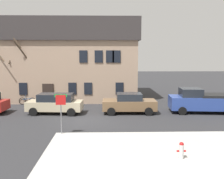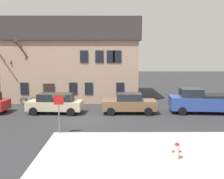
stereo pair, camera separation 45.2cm
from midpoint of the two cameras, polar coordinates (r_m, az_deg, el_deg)
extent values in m
plane|color=#2D2D30|center=(19.20, -6.10, -6.94)|extent=(120.00, 120.00, 0.00)
cube|color=#B7B5AD|center=(12.82, 10.26, -14.33)|extent=(11.65, 6.66, 0.12)
cube|color=tan|center=(29.51, -9.17, 4.43)|extent=(13.90, 8.84, 6.40)
cube|color=#383333|center=(29.59, -9.36, 12.87)|extent=(14.40, 9.34, 2.31)
cube|color=#2D231E|center=(25.73, -15.00, -1.03)|extent=(1.10, 0.12, 2.10)
cube|color=black|center=(26.35, -20.25, 0.17)|extent=(0.80, 0.08, 1.20)
cube|color=black|center=(25.21, -9.63, 0.21)|extent=(0.80, 0.08, 1.20)
cube|color=black|center=(25.03, -6.04, 0.23)|extent=(0.80, 0.08, 1.20)
cube|color=black|center=(24.98, 1.22, 0.25)|extent=(0.80, 0.08, 1.20)
cube|color=black|center=(24.86, -7.14, 7.56)|extent=(0.80, 0.08, 1.20)
cube|color=black|center=(24.76, -3.61, 7.60)|extent=(0.80, 0.08, 1.20)
cube|color=black|center=(24.74, -0.99, 7.61)|extent=(0.80, 0.08, 1.20)
cube|color=black|center=(24.76, 0.51, 7.61)|extent=(0.80, 0.08, 1.20)
cylinder|color=brown|center=(27.30, -23.87, 2.52)|extent=(0.36, 0.36, 5.37)
cylinder|color=brown|center=(27.54, -22.42, 6.14)|extent=(1.31, 1.36, 1.34)
cylinder|color=brown|center=(27.70, -23.51, 6.47)|extent=(1.23, 0.29, 2.07)
cylinder|color=#4C3D2D|center=(26.66, -20.89, 4.48)|extent=(0.37, 0.37, 7.15)
cylinder|color=#4C3D2D|center=(26.95, -20.03, 9.00)|extent=(1.08, 0.91, 1.70)
cylinder|color=#4C3D2D|center=(26.18, -21.92, 10.56)|extent=(1.27, 0.44, 1.60)
cylinder|color=#4C3D2D|center=(27.06, -22.30, 7.99)|extent=(0.57, 1.51, 2.34)
cylinder|color=#4C3D2D|center=(25.93, -20.44, 8.09)|extent=(1.31, 1.17, 2.13)
cylinder|color=brown|center=(27.05, -13.51, 4.30)|extent=(0.33, 0.33, 6.66)
cylinder|color=brown|center=(27.86, -13.15, 9.20)|extent=(1.85, 0.26, 2.19)
cylinder|color=brown|center=(27.09, -15.99, 10.82)|extent=(0.52, 2.17, 2.11)
cylinder|color=brown|center=(27.24, -11.68, 7.73)|extent=(0.95, 1.81, 1.53)
cylinder|color=brown|center=(27.40, -12.21, 11.34)|extent=(1.08, 1.42, 2.60)
cylinder|color=black|center=(23.97, -24.35, -3.81)|extent=(0.69, 0.24, 0.68)
cube|color=#C6B793|center=(21.51, -13.61, -3.60)|extent=(4.71, 2.04, 0.77)
cube|color=#1E232B|center=(21.36, -13.43, -1.78)|extent=(2.95, 1.71, 0.62)
cylinder|color=black|center=(21.29, -18.27, -4.90)|extent=(0.69, 0.27, 0.68)
cylinder|color=black|center=(22.86, -16.75, -3.98)|extent=(0.69, 0.27, 0.68)
cylinder|color=black|center=(20.39, -10.01, -5.17)|extent=(0.69, 0.27, 0.68)
cylinder|color=black|center=(22.02, -9.04, -4.18)|extent=(0.69, 0.27, 0.68)
cube|color=brown|center=(21.14, 3.35, -3.53)|extent=(4.55, 1.90, 0.81)
cube|color=#1E232B|center=(21.02, 3.37, -1.66)|extent=(2.10, 1.65, 0.58)
cylinder|color=black|center=(20.27, -0.83, -5.12)|extent=(0.68, 0.23, 0.68)
cylinder|color=black|center=(22.07, -0.82, -4.06)|extent=(0.68, 0.23, 0.68)
cylinder|color=black|center=(20.50, 7.83, -5.05)|extent=(0.68, 0.23, 0.68)
cylinder|color=black|center=(22.28, 7.13, -4.01)|extent=(0.68, 0.23, 0.68)
cube|color=#2D4799|center=(22.61, 19.44, -2.87)|extent=(5.61, 2.56, 1.08)
cube|color=#1E232B|center=(22.22, 17.12, -0.62)|extent=(1.90, 1.98, 0.70)
cube|color=black|center=(22.87, 22.40, -1.27)|extent=(3.00, 2.24, 0.20)
cylinder|color=black|center=(21.28, 15.33, -4.78)|extent=(0.70, 0.28, 0.68)
cylinder|color=black|center=(23.28, 14.30, -3.68)|extent=(0.70, 0.28, 0.68)
cylinder|color=black|center=(24.24, 22.94, -3.61)|extent=(0.70, 0.28, 0.68)
cylinder|color=silver|center=(12.16, 14.62, -13.70)|extent=(0.22, 0.22, 0.67)
sphere|color=red|center=(12.04, 14.68, -12.11)|extent=(0.21, 0.21, 0.21)
cylinder|color=red|center=(12.11, 13.87, -13.60)|extent=(0.10, 0.09, 0.09)
cylinder|color=red|center=(12.19, 15.36, -13.50)|extent=(0.10, 0.09, 0.09)
cylinder|color=slate|center=(15.47, -12.46, -5.86)|extent=(0.07, 0.07, 2.52)
cube|color=red|center=(15.26, -12.58, -2.36)|extent=(0.60, 0.03, 0.60)
cube|color=#1E8C38|center=(15.26, -12.58, -1.41)|extent=(0.76, 0.02, 0.18)
torus|color=black|center=(26.15, -18.32, -2.56)|extent=(0.71, 0.10, 0.71)
torus|color=black|center=(26.54, -20.41, -2.51)|extent=(0.71, 0.10, 0.71)
cylinder|color=#1E4C8C|center=(26.31, -19.39, -2.07)|extent=(1.00, 0.12, 0.19)
cylinder|color=#1E4C8C|center=(26.35, -19.82, -1.56)|extent=(0.09, 0.04, 0.45)
camera|label=1|loc=(0.23, -90.59, -0.08)|focal=39.68mm
camera|label=2|loc=(0.23, 89.41, 0.08)|focal=39.68mm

